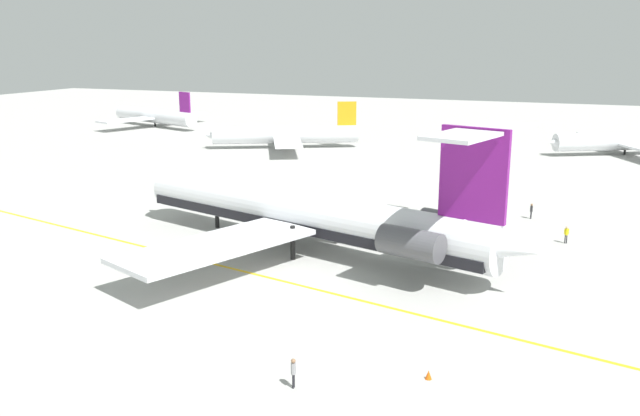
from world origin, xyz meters
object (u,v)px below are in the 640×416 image
at_px(airliner_mid_right, 622,141).
at_px(ground_crew_starboard, 566,232).
at_px(ground_crew_portside, 229,184).
at_px(ground_crew_near_nose, 293,369).
at_px(airliner_mid_left, 281,135).
at_px(ground_crew_near_tail, 531,209).
at_px(main_jetliner, 315,215).
at_px(airliner_far_left, 153,116).
at_px(safety_cone_nose, 429,375).

xyz_separation_m(airliner_mid_right, ground_crew_starboard, (-6.99, -59.35, -1.26)).
bearing_deg(ground_crew_portside, ground_crew_near_nose, -101.00).
xyz_separation_m(ground_crew_near_nose, ground_crew_portside, (-28.47, 43.91, 0.00)).
distance_m(airliner_mid_left, ground_crew_near_nose, 88.92).
xyz_separation_m(ground_crew_near_tail, ground_crew_starboard, (3.96, -8.55, 0.02)).
distance_m(main_jetliner, ground_crew_near_nose, 26.11).
distance_m(main_jetliner, ground_crew_portside, 27.87).
bearing_deg(airliner_far_left, ground_crew_near_tail, 167.67).
xyz_separation_m(airliner_far_left, ground_crew_starboard, (92.56, -63.36, -1.37)).
height_order(airliner_far_left, ground_crew_portside, airliner_far_left).
relative_size(main_jetliner, ground_crew_near_nose, 24.02).
bearing_deg(main_jetliner, airliner_far_left, -30.57).
bearing_deg(airliner_mid_left, ground_crew_starboard, 112.13).
height_order(airliner_far_left, airliner_mid_left, airliner_far_left).
bearing_deg(airliner_mid_right, safety_cone_nose, 53.15).
height_order(airliner_mid_left, ground_crew_near_nose, airliner_mid_left).
distance_m(main_jetliner, ground_crew_near_tail, 26.86).
xyz_separation_m(main_jetliner, ground_crew_near_tail, (18.08, 19.71, -2.42)).
bearing_deg(airliner_mid_left, airliner_far_left, -50.91).
bearing_deg(airliner_mid_right, main_jetliner, 39.19).
xyz_separation_m(airliner_far_left, safety_cone_nose, (86.04, -95.24, -2.22)).
xyz_separation_m(airliner_mid_left, ground_crew_starboard, (51.22, -44.78, -1.37)).
height_order(ground_crew_near_nose, ground_crew_portside, ground_crew_portside).
bearing_deg(ground_crew_portside, ground_crew_near_tail, -43.42).
relative_size(airliner_mid_right, ground_crew_near_nose, 14.03).
bearing_deg(airliner_mid_right, ground_crew_near_nose, 49.41).
relative_size(main_jetliner, airliner_mid_right, 1.71).
bearing_deg(main_jetliner, ground_crew_starboard, -137.12).
height_order(airliner_mid_right, ground_crew_starboard, airliner_mid_right).
xyz_separation_m(airliner_mid_right, ground_crew_near_tail, (-10.95, -50.80, -1.28)).
xyz_separation_m(airliner_far_left, ground_crew_near_tail, (88.60, -54.81, -1.39)).
relative_size(ground_crew_portside, ground_crew_starboard, 1.03).
height_order(ground_crew_near_tail, ground_crew_starboard, ground_crew_starboard).
bearing_deg(ground_crew_near_nose, ground_crew_portside, -62.25).
relative_size(airliner_far_left, safety_cone_nose, 50.33).
height_order(ground_crew_near_nose, safety_cone_nose, ground_crew_near_nose).
distance_m(airliner_far_left, ground_crew_near_tail, 104.19).
bearing_deg(airliner_mid_right, ground_crew_portside, 17.84).
relative_size(airliner_mid_right, ground_crew_near_tail, 14.62).
xyz_separation_m(airliner_far_left, airliner_mid_right, (99.55, -4.01, -0.11)).
distance_m(airliner_far_left, airliner_mid_left, 45.32).
distance_m(airliner_mid_left, airliner_mid_right, 60.01).
distance_m(ground_crew_portside, safety_cone_nose, 53.50).
distance_m(airliner_far_left, ground_crew_starboard, 112.18).
xyz_separation_m(ground_crew_near_nose, ground_crew_starboard, (13.49, 35.72, -0.03)).
bearing_deg(ground_crew_near_nose, airliner_mid_left, -70.09).
relative_size(airliner_far_left, airliner_mid_left, 1.03).
distance_m(main_jetliner, ground_crew_starboard, 24.83).
bearing_deg(ground_crew_near_nose, airliner_far_left, -56.61).
height_order(airliner_far_left, ground_crew_near_tail, airliner_far_left).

